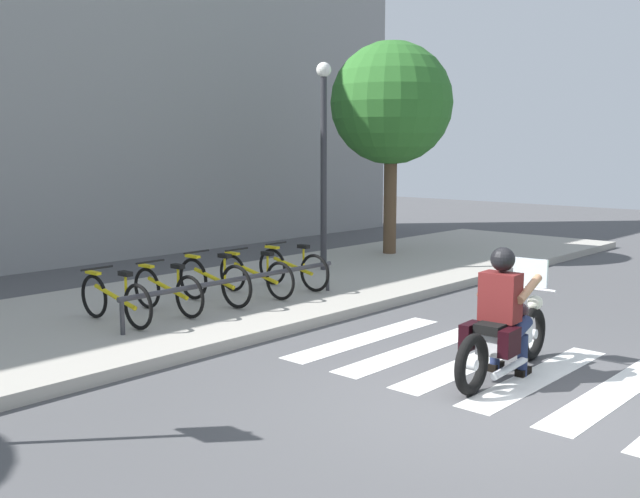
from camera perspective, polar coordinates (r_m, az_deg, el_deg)
ground_plane at (r=7.52m, az=13.28°, el=-11.47°), size 48.00×48.00×0.00m
sidewalk at (r=11.09m, az=-12.21°, el=-4.73°), size 24.00×4.40×0.15m
crosswalk_stripe_1 at (r=8.08m, az=21.88°, el=-10.43°), size 2.80×0.40×0.01m
crosswalk_stripe_2 at (r=8.37m, az=16.69°, el=-9.55°), size 2.80×0.40×0.01m
crosswalk_stripe_3 at (r=8.73m, az=11.91°, el=-8.66°), size 2.80×0.40×0.01m
crosswalk_stripe_4 at (r=9.14m, az=7.55°, el=-7.80°), size 2.80×0.40×0.01m
crosswalk_stripe_5 at (r=9.60m, az=3.60°, el=-6.98°), size 2.80×0.40×0.01m
motorcycle at (r=8.20m, az=14.32°, el=-6.54°), size 2.18×0.68×1.22m
rider at (r=8.05m, az=14.16°, el=-4.13°), size 0.65×0.57×1.43m
bicycle_0 at (r=10.01m, az=-15.75°, el=-3.79°), size 0.48×1.61×0.73m
bicycle_1 at (r=10.47m, az=-11.86°, el=-3.17°), size 0.48×1.56×0.73m
bicycle_2 at (r=10.97m, az=-8.31°, el=-2.48°), size 0.48×1.62×0.78m
bicycle_3 at (r=11.51m, az=-5.08°, el=-2.03°), size 0.48×1.67×0.73m
bicycle_4 at (r=12.08m, az=-2.15°, el=-1.50°), size 0.48×1.58×0.75m
bike_rack at (r=10.54m, az=-6.40°, el=-2.52°), size 3.95×0.07×0.49m
street_lamp at (r=13.80m, az=0.29°, el=7.93°), size 0.28×0.28×4.05m
tree_near_rack at (r=16.12m, az=5.61°, el=11.23°), size 2.65×2.65×4.76m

